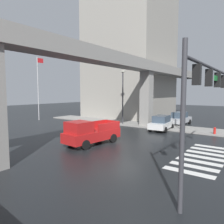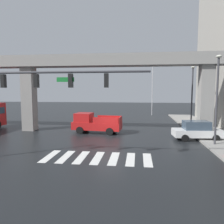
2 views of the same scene
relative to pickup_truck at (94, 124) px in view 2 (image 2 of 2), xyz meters
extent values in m
plane|color=black|center=(1.94, -2.51, -0.99)|extent=(120.00, 120.00, 0.00)
cube|color=silver|center=(-1.36, -8.48, -0.98)|extent=(0.55, 2.80, 0.01)
cube|color=silver|center=(-0.26, -8.48, -0.98)|extent=(0.55, 2.80, 0.01)
cube|color=silver|center=(0.84, -8.48, -0.98)|extent=(0.55, 2.80, 0.01)
cube|color=silver|center=(1.94, -8.48, -0.98)|extent=(0.55, 2.80, 0.01)
cube|color=silver|center=(3.04, -8.48, -0.98)|extent=(0.55, 2.80, 0.01)
cube|color=silver|center=(4.14, -8.48, -0.98)|extent=(0.55, 2.80, 0.01)
cube|color=silver|center=(5.24, -8.48, -0.98)|extent=(0.55, 2.80, 0.01)
cube|color=gray|center=(1.94, 0.62, 6.62)|extent=(57.11, 1.97, 1.20)
cube|color=gray|center=(-7.50, 0.62, 2.52)|extent=(1.30, 1.30, 7.01)
cube|color=gray|center=(11.39, 0.62, 2.52)|extent=(1.30, 1.30, 7.01)
cube|color=gray|center=(11.99, -0.51, -0.91)|extent=(4.00, 36.00, 0.15)
cube|color=red|center=(0.30, -0.03, -0.21)|extent=(5.26, 2.39, 0.80)
cube|color=red|center=(-1.14, 0.11, 0.64)|extent=(1.86, 1.91, 0.90)
cube|color=#3F5160|center=(-1.61, 0.16, 0.64)|extent=(0.26, 1.67, 0.77)
cube|color=red|center=(1.36, -1.01, 0.49)|extent=(2.65, 0.36, 0.60)
cube|color=red|center=(1.53, 0.73, 0.49)|extent=(2.65, 0.36, 0.60)
cube|color=red|center=(2.79, -0.27, 0.49)|extent=(0.27, 1.75, 0.60)
cylinder|color=black|center=(-1.36, -0.77, -0.61)|extent=(0.78, 0.35, 0.76)
cylinder|color=black|center=(-1.19, 1.02, -0.61)|extent=(0.78, 0.35, 0.76)
cylinder|color=black|center=(1.78, -1.08, -0.61)|extent=(0.78, 0.35, 0.76)
cylinder|color=black|center=(1.96, 0.71, -0.61)|extent=(0.78, 0.35, 0.76)
cube|color=silver|center=(9.96, -2.09, -0.35)|extent=(4.43, 2.10, 0.64)
cube|color=#384756|center=(9.86, -2.10, 0.35)|extent=(2.35, 1.67, 0.76)
cylinder|color=black|center=(11.22, -1.12, -0.67)|extent=(0.66, 0.29, 0.64)
cylinder|color=black|center=(11.36, -2.84, -0.67)|extent=(0.66, 0.29, 0.64)
cylinder|color=black|center=(8.57, -1.34, -0.67)|extent=(0.66, 0.29, 0.64)
cylinder|color=black|center=(8.70, -3.06, -0.67)|extent=(0.66, 0.29, 0.64)
cylinder|color=#38383D|center=(-0.11, -9.41, 4.61)|extent=(10.80, 0.14, 0.14)
cube|color=black|center=(-3.91, -9.41, 4.09)|extent=(0.24, 0.32, 0.84)
sphere|color=red|center=(-3.91, -9.41, 4.35)|extent=(0.17, 0.17, 0.17)
cube|color=black|center=(-1.71, -9.41, 4.09)|extent=(0.24, 0.32, 0.84)
sphere|color=red|center=(-1.71, -9.41, 4.35)|extent=(0.17, 0.17, 0.17)
cube|color=black|center=(0.49, -9.41, 4.09)|extent=(0.24, 0.32, 0.84)
sphere|color=red|center=(0.49, -9.41, 4.35)|extent=(0.17, 0.17, 0.17)
cube|color=black|center=(2.69, -9.41, 4.09)|extent=(0.24, 0.32, 0.84)
sphere|color=red|center=(2.69, -9.41, 4.35)|extent=(0.17, 0.17, 0.17)
cube|color=#19722D|center=(0.16, -9.41, 4.16)|extent=(1.10, 0.04, 0.28)
cylinder|color=#38383D|center=(10.79, -4.24, 2.51)|extent=(0.16, 0.16, 7.00)
ellipsoid|color=beige|center=(10.79, -4.24, 6.13)|extent=(0.44, 0.70, 0.24)
cylinder|color=#38383D|center=(10.79, 3.84, 2.51)|extent=(0.16, 0.16, 7.00)
ellipsoid|color=beige|center=(10.79, 3.84, 6.13)|extent=(0.44, 0.70, 0.24)
cylinder|color=silver|center=(7.07, 17.30, 3.94)|extent=(0.12, 0.12, 9.86)
cube|color=red|center=(7.62, 17.30, 8.37)|extent=(1.10, 0.04, 0.70)
camera|label=1|loc=(-12.87, -11.75, 3.38)|focal=33.84mm
camera|label=2|loc=(4.59, -22.38, 3.52)|focal=34.87mm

